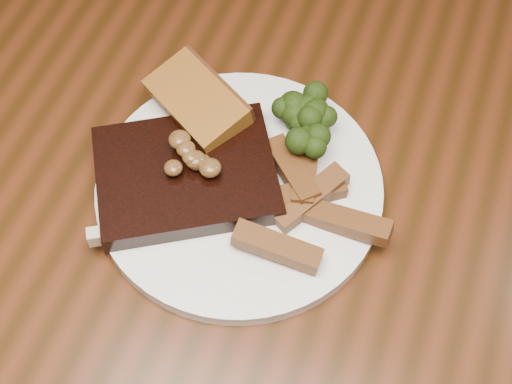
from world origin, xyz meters
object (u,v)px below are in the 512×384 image
plate (239,189)px  steak (186,175)px  garlic_bread (198,114)px  dining_table (269,243)px  potato_wedges (295,215)px

plate → steak: bearing=-164.1°
plate → garlic_bread: 0.09m
dining_table → steak: size_ratio=9.28×
steak → potato_wedges: size_ratio=1.60×
potato_wedges → dining_table: bearing=148.1°
plate → potato_wedges: 0.07m
dining_table → steak: 0.14m
plate → steak: (-0.05, -0.01, 0.02)m
dining_table → plate: 0.10m
dining_table → potato_wedges: (0.03, -0.02, 0.12)m
garlic_bread → steak: bearing=-45.2°
dining_table → plate: plate is taller
dining_table → garlic_bread: (-0.10, 0.06, 0.12)m
garlic_bread → dining_table: bearing=0.1°
dining_table → steak: (-0.08, -0.01, 0.12)m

